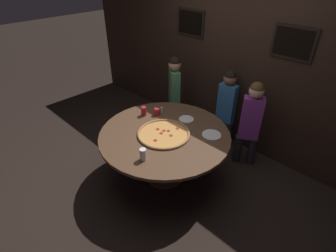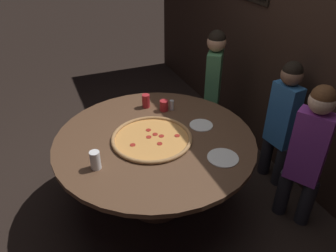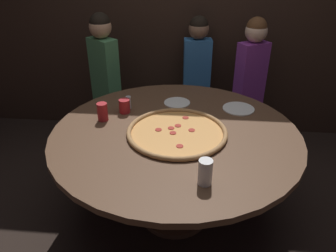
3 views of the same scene
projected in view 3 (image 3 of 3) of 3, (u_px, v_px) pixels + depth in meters
ground_plane at (174, 213)px, 2.55m from camera, size 24.00×24.00×0.00m
back_wall at (187, 7)px, 3.16m from camera, size 6.40×0.08×2.60m
dining_table at (175, 147)px, 2.25m from camera, size 1.66×1.66×0.74m
giant_pizza at (177, 132)px, 2.15m from camera, size 0.67×0.67×0.03m
drink_cup_by_shaker at (205, 172)px, 1.68m from camera, size 0.07×0.07×0.14m
drink_cup_centre_back at (125, 106)px, 2.41m from camera, size 0.08×0.08×0.10m
drink_cup_far_left at (103, 112)px, 2.29m from camera, size 0.07×0.07×0.13m
white_plate_right_side at (238, 109)px, 2.48m from camera, size 0.24×0.24×0.01m
white_plate_near_front at (177, 103)px, 2.57m from camera, size 0.20×0.20×0.01m
condiment_shaker at (129, 102)px, 2.47m from camera, size 0.04×0.04×0.10m
diner_far_left at (250, 79)px, 3.05m from camera, size 0.34×0.27×1.30m
diner_side_right at (105, 75)px, 3.09m from camera, size 0.34×0.30×1.32m
diner_centre_back at (197, 73)px, 3.24m from camera, size 0.32×0.19×1.27m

